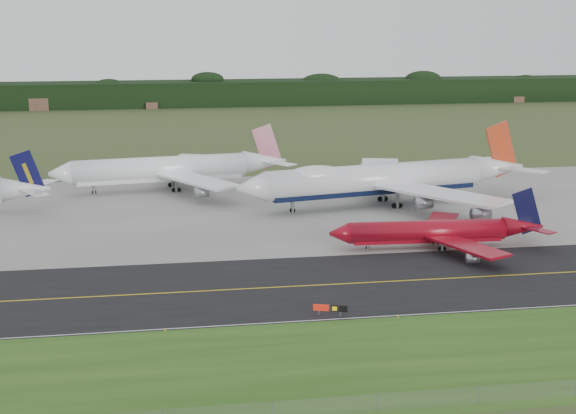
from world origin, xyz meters
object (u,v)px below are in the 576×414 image
(jet_star_tail, at_px, (173,169))
(taxiway_sign, at_px, (330,308))
(jet_ba_747, at_px, (384,179))
(jet_red_737, at_px, (439,232))

(jet_star_tail, relative_size, taxiway_sign, 12.34)
(jet_ba_747, distance_m, jet_red_737, 36.23)
(taxiway_sign, bearing_deg, jet_ba_747, 68.27)
(jet_red_737, height_order, jet_star_tail, jet_star_tail)
(jet_star_tail, bearing_deg, taxiway_sign, -77.05)
(jet_ba_747, bearing_deg, jet_red_737, -88.69)
(jet_red_737, bearing_deg, jet_ba_747, 91.31)
(jet_star_tail, bearing_deg, jet_ba_747, -27.45)
(jet_ba_747, height_order, jet_red_737, jet_ba_747)
(jet_red_737, xyz_separation_m, jet_star_tail, (-49.75, 61.49, 2.21))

